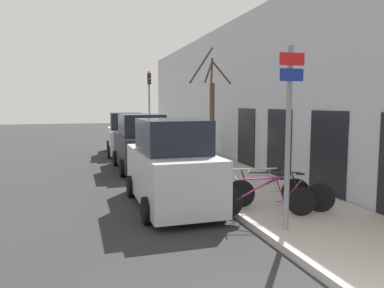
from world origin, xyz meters
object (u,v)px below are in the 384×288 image
Objects in this scene: pedestrian_near at (204,138)px; traffic_light at (149,99)px; parked_car_1 at (141,145)px; bicycle_1 at (280,193)px; bicycle_2 at (257,189)px; parked_car_0 at (171,167)px; signpost at (288,132)px; bicycle_0 at (265,200)px; street_tree at (212,123)px; pedestrian_far at (189,138)px; parked_car_2 at (126,135)px.

traffic_light reaches higher than pedestrian_near.
traffic_light is at bearing 76.42° from parked_car_1.
parked_car_1 is 4.00m from pedestrian_near.
bicycle_1 is 7.69m from parked_car_1.
parked_car_0 is at bearing 86.96° from bicycle_2.
signpost is at bearing -174.50° from bicycle_1.
parked_car_0 is at bearing -97.66° from traffic_light.
street_tree is (0.09, 3.92, 1.57)m from bicycle_0.
bicycle_2 is 1.52× the size of pedestrian_far.
bicycle_0 is at bearing 69.24° from pedestrian_near.
traffic_light is at bearing 95.93° from pedestrian_far.
traffic_light is (-0.31, 13.67, 2.47)m from bicycle_2.
bicycle_2 is at bearing -100.98° from pedestrian_far.
signpost is 1.66× the size of bicycle_1.
signpost is 8.89m from parked_car_1.
parked_car_1 is (0.09, 5.77, -0.01)m from parked_car_0.
bicycle_1 is 3.87m from street_tree.
signpost is 15.56m from traffic_light.
street_tree reaches higher than parked_car_1.
bicycle_2 is at bearing -74.70° from parked_car_1.
parked_car_0 is at bearing 120.96° from signpost.
parked_car_2 is 9.24m from street_tree.
bicycle_0 is 0.54× the size of parked_car_0.
pedestrian_near is at bearing -69.23° from traffic_light.
bicycle_2 is 12.14m from parked_car_2.
bicycle_0 is at bearing -91.24° from street_tree.
bicycle_1 is 1.42× the size of pedestrian_far.
street_tree reaches higher than parked_car_0.
parked_car_2 is at bearing 33.32° from bicycle_2.
parked_car_2 is at bearing 123.51° from pedestrian_far.
bicycle_2 is 8.82m from pedestrian_far.
bicycle_2 is at bearing -2.61° from bicycle_0.
pedestrian_near is at bearing 80.53° from signpost.
pedestrian_far is at bearing -77.89° from traffic_light.
traffic_light is at bearing 90.67° from street_tree.
bicycle_1 is at bearing -81.46° from street_tree.
parked_car_1 is at bearing 39.93° from bicycle_2.
parked_car_1 is 0.94× the size of parked_car_2.
signpost is 2.17m from bicycle_1.
parked_car_1 is at bearing 100.75° from signpost.
parked_car_1 is at bearing -149.60° from pedestrian_far.
parked_car_2 is 1.07× the size of street_tree.
parked_car_2 is 4.66m from pedestrian_near.
street_tree is at bearing 46.09° from parked_car_0.
signpost is 0.83× the size of traffic_light.
signpost is at bearing -90.97° from street_tree.
signpost is at bearing -59.60° from parked_car_0.
parked_car_1 is (-1.64, 7.75, 0.51)m from bicycle_0.
signpost is 13.99m from parked_car_2.
parked_car_0 is (-2.35, 1.57, 0.50)m from bicycle_1.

